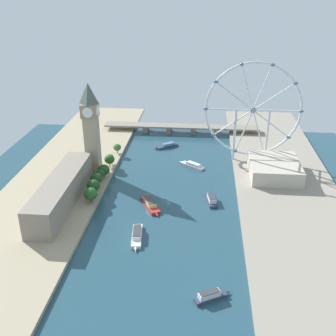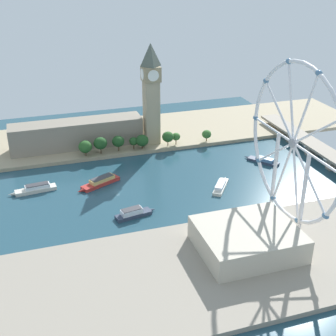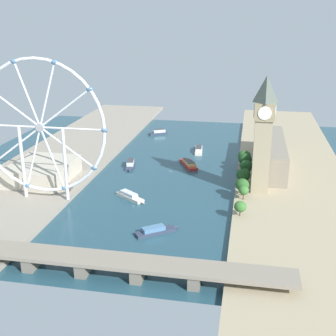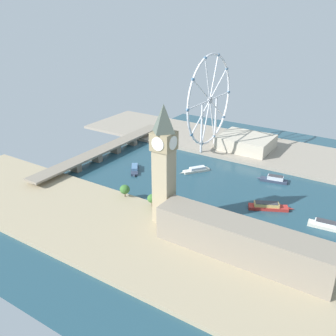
% 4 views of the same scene
% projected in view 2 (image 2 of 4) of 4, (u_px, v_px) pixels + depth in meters
% --- Properties ---
extents(ground_plane, '(377.30, 377.30, 0.00)m').
position_uv_depth(ground_plane, '(118.00, 192.00, 326.14)').
color(ground_plane, '#234756').
extents(riverbank_left, '(90.00, 520.00, 3.00)m').
position_uv_depth(riverbank_left, '(94.00, 139.00, 414.67)').
color(riverbank_left, tan).
rests_on(riverbank_left, ground_plane).
extents(riverbank_right, '(90.00, 520.00, 3.00)m').
position_uv_depth(riverbank_right, '(160.00, 280.00, 236.33)').
color(riverbank_right, gray).
rests_on(riverbank_right, ground_plane).
extents(clock_tower, '(15.30, 15.30, 86.21)m').
position_uv_depth(clock_tower, '(151.00, 93.00, 384.24)').
color(clock_tower, tan).
rests_on(clock_tower, riverbank_left).
extents(parliament_block, '(22.00, 111.56, 22.92)m').
position_uv_depth(parliament_block, '(77.00, 134.00, 389.91)').
color(parliament_block, gray).
rests_on(parliament_block, riverbank_left).
extents(tree_row_embankment, '(12.96, 116.75, 14.39)m').
position_uv_depth(tree_row_embankment, '(131.00, 141.00, 383.64)').
color(tree_row_embankment, '#513823').
rests_on(tree_row_embankment, riverbank_left).
extents(ferris_wheel, '(97.27, 3.20, 100.10)m').
position_uv_depth(ferris_wheel, '(293.00, 144.00, 262.64)').
color(ferris_wheel, silver).
rests_on(ferris_wheel, riverbank_right).
extents(riverside_hall, '(45.76, 54.42, 14.11)m').
position_uv_depth(riverside_hall, '(247.00, 239.00, 254.70)').
color(riverside_hall, '#BCB29E').
rests_on(riverside_hall, riverbank_right).
extents(river_bridge, '(189.30, 16.62, 9.29)m').
position_uv_depth(river_bridge, '(326.00, 153.00, 370.66)').
color(river_bridge, gray).
rests_on(river_bridge, ground_plane).
extents(tour_boat_0, '(9.84, 34.00, 5.61)m').
position_uv_depth(tour_boat_0, '(35.00, 189.00, 325.38)').
color(tour_boat_0, beige).
rests_on(tour_boat_0, ground_plane).
extents(tour_boat_1, '(20.20, 34.14, 5.70)m').
position_uv_depth(tour_boat_1, '(100.00, 182.00, 334.95)').
color(tour_boat_1, '#B22D28').
rests_on(tour_boat_1, ground_plane).
extents(tour_boat_2, '(11.28, 28.24, 6.08)m').
position_uv_depth(tour_boat_2, '(133.00, 213.00, 294.61)').
color(tour_boat_2, '#2D384C').
rests_on(tour_boat_2, ground_plane).
extents(tour_boat_3, '(26.93, 21.28, 4.66)m').
position_uv_depth(tour_boat_3, '(221.00, 186.00, 330.19)').
color(tour_boat_3, beige).
rests_on(tour_boat_3, ground_plane).
extents(tour_boat_4, '(26.83, 21.38, 4.70)m').
position_uv_depth(tour_boat_4, '(263.00, 161.00, 370.26)').
color(tour_boat_4, '#2D384C').
rests_on(tour_boat_4, ground_plane).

